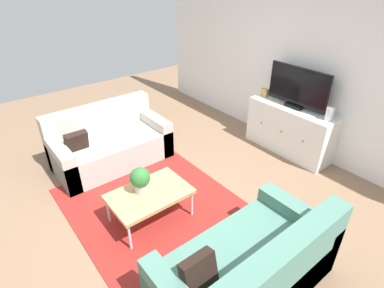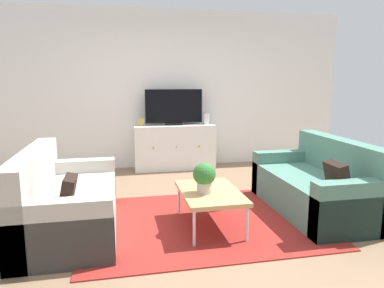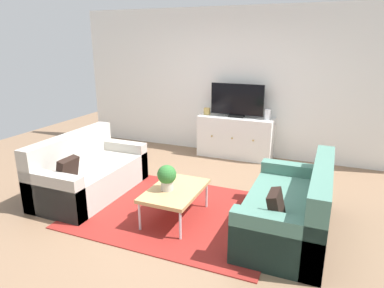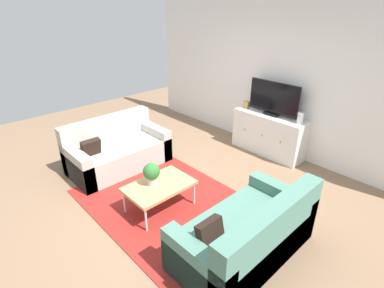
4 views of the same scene
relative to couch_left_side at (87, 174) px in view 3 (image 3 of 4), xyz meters
The scene contains 11 objects.
ground_plane 1.47m from the couch_left_side, ahead, with size 10.00×10.00×0.00m, color #84664C.
wall_back 3.20m from the couch_left_side, 61.59° to the left, with size 6.40×0.12×2.70m, color white.
area_rug 1.46m from the couch_left_side, ahead, with size 2.50×1.90×0.01m, color maroon.
couch_left_side is the anchor object (origin of this frame).
couch_right_side 2.87m from the couch_left_side, ahead, with size 0.87×1.66×0.84m.
coffee_table 1.50m from the couch_left_side, ahead, with size 0.59×0.91×0.40m.
potted_plant 1.46m from the couch_left_side, ahead, with size 0.23×0.23×0.31m.
tv_console 2.82m from the couch_left_side, 57.37° to the left, with size 1.38×0.47×0.76m.
flat_screen_tv 2.94m from the couch_left_side, 57.59° to the left, with size 0.97×0.16×0.61m.
glass_vase 3.21m from the couch_left_side, 48.65° to the left, with size 0.11×0.11×0.19m, color silver.
mantel_clock 2.61m from the couch_left_side, 68.17° to the left, with size 0.11×0.07×0.13m, color tan.
Camera 3 is at (1.70, -3.72, 2.12)m, focal length 32.08 mm.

